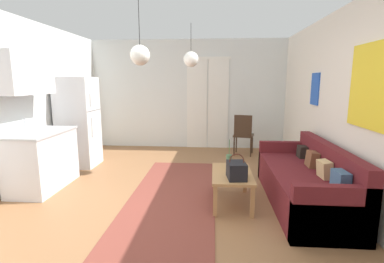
# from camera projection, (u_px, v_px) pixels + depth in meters

# --- Properties ---
(ground_plane) EXTENTS (5.24, 7.88, 0.10)m
(ground_plane) POSITION_uv_depth(u_px,v_px,m) (161.00, 217.00, 3.55)
(ground_plane) COLOR #8E603D
(wall_back) EXTENTS (4.84, 0.13, 2.60)m
(wall_back) POSITION_uv_depth(u_px,v_px,m) (189.00, 95.00, 6.92)
(wall_back) COLOR silver
(wall_back) RESTS_ON ground_plane
(wall_right) EXTENTS (0.12, 7.48, 2.60)m
(wall_right) POSITION_uv_depth(u_px,v_px,m) (371.00, 111.00, 3.13)
(wall_right) COLOR silver
(wall_right) RESTS_ON ground_plane
(area_rug) EXTENTS (1.20, 3.77, 0.01)m
(area_rug) POSITION_uv_depth(u_px,v_px,m) (170.00, 203.00, 3.83)
(area_rug) COLOR brown
(area_rug) RESTS_ON ground_plane
(couch) EXTENTS (0.82, 2.13, 0.81)m
(couch) POSITION_uv_depth(u_px,v_px,m) (308.00, 184.00, 3.79)
(couch) COLOR #5B191E
(couch) RESTS_ON ground_plane
(coffee_table) EXTENTS (0.53, 0.89, 0.43)m
(coffee_table) POSITION_uv_depth(u_px,v_px,m) (232.00, 177.00, 3.79)
(coffee_table) COLOR #B27F4C
(coffee_table) RESTS_ON ground_plane
(bamboo_vase) EXTENTS (0.08, 0.08, 0.40)m
(bamboo_vase) POSITION_uv_depth(u_px,v_px,m) (229.00, 161.00, 4.02)
(bamboo_vase) COLOR #47704C
(bamboo_vase) RESTS_ON coffee_table
(handbag) EXTENTS (0.25, 0.31, 0.32)m
(handbag) POSITION_uv_depth(u_px,v_px,m) (237.00, 170.00, 3.53)
(handbag) COLOR black
(handbag) RESTS_ON coffee_table
(refrigerator) EXTENTS (0.68, 0.62, 1.70)m
(refrigerator) POSITION_uv_depth(u_px,v_px,m) (78.00, 122.00, 5.43)
(refrigerator) COLOR white
(refrigerator) RESTS_ON ground_plane
(kitchen_counter) EXTENTS (0.62, 1.12, 2.04)m
(kitchen_counter) POSITION_uv_depth(u_px,v_px,m) (38.00, 139.00, 4.28)
(kitchen_counter) COLOR silver
(kitchen_counter) RESTS_ON ground_plane
(accent_chair) EXTENTS (0.50, 0.48, 0.91)m
(accent_chair) POSITION_uv_depth(u_px,v_px,m) (243.00, 133.00, 6.23)
(accent_chair) COLOR #382619
(accent_chair) RESTS_ON ground_plane
(pendant_lamp_near) EXTENTS (0.23, 0.23, 0.80)m
(pendant_lamp_near) POSITION_uv_depth(u_px,v_px,m) (140.00, 55.00, 3.23)
(pendant_lamp_near) COLOR black
(pendant_lamp_far) EXTENTS (0.26, 0.26, 0.73)m
(pendant_lamp_far) POSITION_uv_depth(u_px,v_px,m) (191.00, 59.00, 4.92)
(pendant_lamp_far) COLOR black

